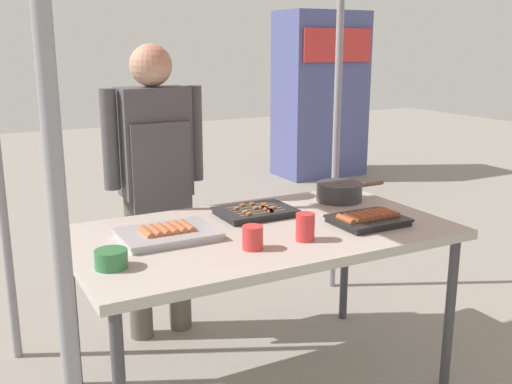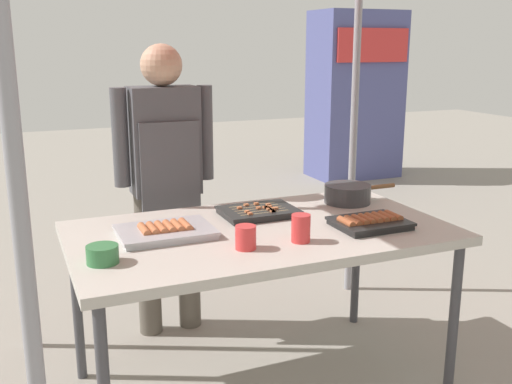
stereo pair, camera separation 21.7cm
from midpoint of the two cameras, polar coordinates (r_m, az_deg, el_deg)
stall_table at (r=2.56m, az=2.88°, el=-4.69°), size 1.60×0.90×0.75m
tray_grilled_sausages at (r=2.62m, az=13.22°, el=-2.87°), size 0.31×0.25×0.05m
tray_meat_skewers at (r=2.73m, az=2.53°, el=-1.93°), size 0.34×0.25×0.04m
tray_pork_links at (r=2.45m, az=-6.19°, el=-3.78°), size 0.39×0.28×0.05m
cooking_wok at (r=2.99m, az=10.88°, el=-0.11°), size 0.39×0.23×0.09m
condiment_bowl at (r=2.18m, az=-11.76°, el=-5.92°), size 0.12×0.12×0.07m
drink_cup_near_edge at (r=2.28m, az=1.74°, el=-4.41°), size 0.08×0.08×0.09m
drink_cup_by_wok at (r=2.37m, az=6.95°, el=-3.50°), size 0.08×0.08×0.11m
vendor_woman at (r=3.07m, az=-6.69°, el=2.19°), size 0.52×0.22×1.52m
neighbor_stall_left at (r=7.03m, az=10.38°, el=9.12°), size 0.98×0.64×1.88m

